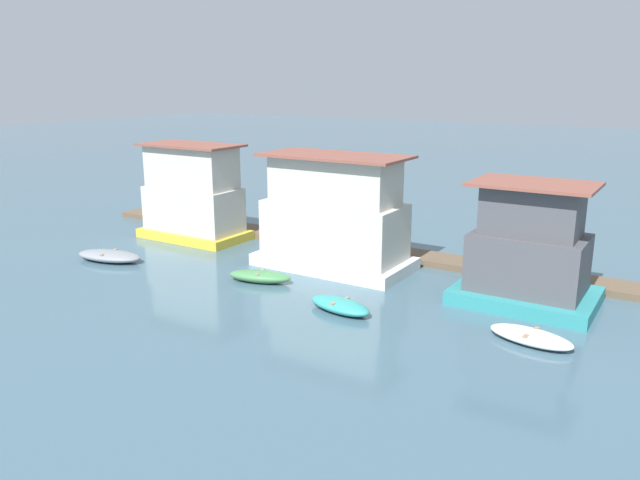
{
  "coord_description": "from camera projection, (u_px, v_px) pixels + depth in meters",
  "views": [
    {
      "loc": [
        14.83,
        -24.72,
        8.65
      ],
      "look_at": [
        0.0,
        -1.0,
        1.4
      ],
      "focal_mm": 35.0,
      "sensor_mm": 36.0,
      "label": 1
    }
  ],
  "objects": [
    {
      "name": "ground_plane",
      "position": [
        331.0,
        264.0,
        30.07
      ],
      "size": [
        200.0,
        200.0,
        0.0
      ],
      "primitive_type": "plane",
      "color": "#426070"
    },
    {
      "name": "dock_walkway",
      "position": [
        359.0,
        248.0,
        32.35
      ],
      "size": [
        33.8,
        1.87,
        0.3
      ],
      "primitive_type": "cube",
      "color": "brown",
      "rests_on": "ground_plane"
    },
    {
      "name": "houseboat_yellow",
      "position": [
        193.0,
        195.0,
        34.32
      ],
      "size": [
        5.93,
        3.21,
        5.25
      ],
      "color": "gold",
      "rests_on": "ground_plane"
    },
    {
      "name": "houseboat_white",
      "position": [
        334.0,
        218.0,
        28.94
      ],
      "size": [
        7.22,
        3.75,
        5.33
      ],
      "color": "white",
      "rests_on": "ground_plane"
    },
    {
      "name": "houseboat_teal",
      "position": [
        529.0,
        253.0,
        24.37
      ],
      "size": [
        5.34,
        4.01,
        4.83
      ],
      "color": "teal",
      "rests_on": "ground_plane"
    },
    {
      "name": "dinghy_grey",
      "position": [
        109.0,
        256.0,
        30.44
      ],
      "size": [
        3.68,
        2.16,
        0.52
      ],
      "color": "gray",
      "rests_on": "ground_plane"
    },
    {
      "name": "dinghy_green",
      "position": [
        260.0,
        276.0,
        27.29
      ],
      "size": [
        3.0,
        1.8,
        0.52
      ],
      "color": "#47844C",
      "rests_on": "ground_plane"
    },
    {
      "name": "dinghy_teal",
      "position": [
        340.0,
        305.0,
        23.82
      ],
      "size": [
        2.91,
        1.67,
        0.5
      ],
      "color": "teal",
      "rests_on": "ground_plane"
    },
    {
      "name": "dinghy_white",
      "position": [
        531.0,
        337.0,
        21.03
      ],
      "size": [
        3.07,
        1.78,
        0.42
      ],
      "color": "white",
      "rests_on": "ground_plane"
    },
    {
      "name": "mooring_post_far_right",
      "position": [
        393.0,
        241.0,
        29.86
      ],
      "size": [
        0.3,
        0.3,
        2.19
      ],
      "primitive_type": "cylinder",
      "color": "brown",
      "rests_on": "ground_plane"
    }
  ]
}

